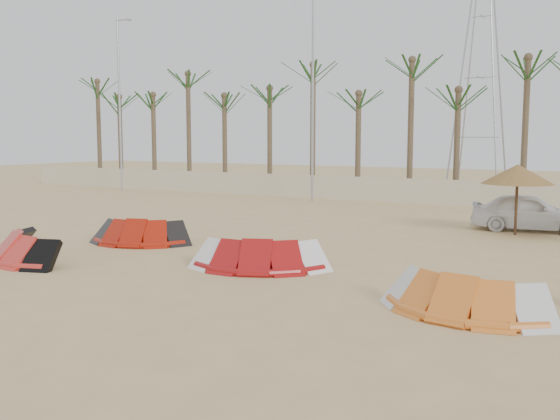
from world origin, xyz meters
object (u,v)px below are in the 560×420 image
Objects in this scene: kite_red_left at (146,230)px; car at (529,212)px; kite_red_mid at (37,245)px; kite_orange at (468,292)px; kite_red_right at (265,252)px; parasol_left at (518,174)px.

kite_red_left is 0.87× the size of car.
kite_red_mid is 12.07m from kite_orange.
kite_red_mid is 1.02× the size of kite_red_right.
parasol_left is at bearing 94.55° from kite_orange.
parasol_left reaches higher than kite_red_mid.
parasol_left is at bearing 46.03° from kite_red_mid.
kite_red_right is at bearing 19.72° from kite_red_mid.
car is at bearing 78.59° from parasol_left.
kite_orange is (5.74, -1.67, -0.00)m from kite_red_right.
kite_red_left is 1.02× the size of kite_orange.
parasol_left is (4.87, 9.32, 1.76)m from kite_red_right.
kite_orange is (12.05, 0.59, -0.00)m from kite_red_mid.
kite_red_right is 5.98m from kite_orange.
kite_orange is 0.86× the size of car.
kite_red_right is (6.31, 2.26, -0.00)m from kite_red_mid.
car is (5.13, 10.61, 0.29)m from kite_red_right.
kite_red_mid is at bearing -160.28° from kite_red_right.
kite_red_right is 1.11× the size of kite_orange.
car reaches higher than kite_red_right.
parasol_left is 1.98m from car.
parasol_left is (10.35, 7.91, 1.77)m from kite_red_left.
parasol_left reaches higher than car.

